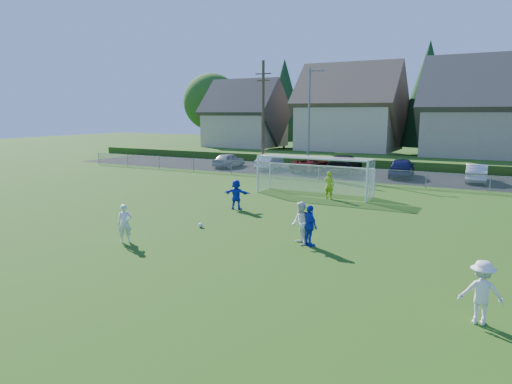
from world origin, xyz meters
TOP-DOWN VIEW (x-y plane):
  - ground at (0.00, 0.00)m, footprint 160.00×160.00m
  - asphalt_lot at (0.00, 27.50)m, footprint 60.00×60.00m
  - grass_embankment at (0.00, 35.00)m, footprint 70.00×6.00m
  - soccer_ball at (-1.52, 5.41)m, footprint 0.22×0.22m
  - player_white_a at (-2.82, 1.93)m, footprint 0.68×0.67m
  - player_white_b at (3.64, 5.05)m, footprint 1.06×1.08m
  - player_white_c at (10.34, 0.73)m, footprint 1.16×0.81m
  - player_blue_a at (4.04, 5.00)m, footprint 1.02×0.91m
  - player_blue_b at (-2.16, 9.71)m, footprint 1.59×0.74m
  - goalkeeper at (1.29, 15.09)m, footprint 0.65×0.45m
  - car_a at (-12.89, 26.27)m, footprint 1.70×4.07m
  - car_b at (-8.61, 26.63)m, footprint 1.91×4.29m
  - car_c at (-4.66, 26.95)m, footprint 2.39×4.93m
  - car_d at (-1.60, 27.33)m, footprint 2.64×5.67m
  - car_e at (3.35, 27.05)m, footprint 2.42×4.89m
  - car_f at (8.94, 27.07)m, footprint 1.60×4.25m
  - soccer_goal at (0.00, 16.05)m, footprint 7.42×1.90m
  - chainlink_fence at (0.00, 22.00)m, footprint 52.06×0.06m
  - streetlight at (-4.45, 26.00)m, footprint 1.38×0.18m
  - utility_pole at (-9.50, 27.00)m, footprint 1.60×0.26m
  - houses_row at (1.97, 42.46)m, footprint 53.90×11.45m
  - tree_row at (1.04, 48.74)m, footprint 65.98×12.36m

SIDE VIEW (x-z plane):
  - ground at x=0.00m, z-range 0.00..0.00m
  - asphalt_lot at x=0.00m, z-range 0.01..0.01m
  - soccer_ball at x=-1.52m, z-range 0.00..0.22m
  - grass_embankment at x=0.00m, z-range 0.00..0.80m
  - chainlink_fence at x=0.00m, z-range 0.03..1.23m
  - car_c at x=-4.66m, z-range 0.00..1.35m
  - car_b at x=-8.61m, z-range 0.00..1.37m
  - car_a at x=-12.89m, z-range 0.00..1.38m
  - car_f at x=8.94m, z-range 0.00..1.39m
  - player_white_a at x=-2.82m, z-range 0.00..1.58m
  - car_d at x=-1.60m, z-range 0.00..1.60m
  - car_e at x=3.35m, z-range 0.00..1.60m
  - player_white_c at x=10.34m, z-range 0.00..1.65m
  - player_blue_b at x=-2.16m, z-range 0.00..1.65m
  - player_blue_a at x=4.04m, z-range 0.00..1.67m
  - goalkeeper at x=1.29m, z-range 0.00..1.71m
  - player_white_b at x=3.64m, z-range 0.00..1.75m
  - soccer_goal at x=0.00m, z-range 0.38..2.88m
  - streetlight at x=-4.45m, z-range 0.34..9.34m
  - utility_pole at x=-9.50m, z-range 0.15..10.15m
  - tree_row at x=1.04m, z-range 0.01..13.81m
  - houses_row at x=1.97m, z-range 0.69..13.97m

